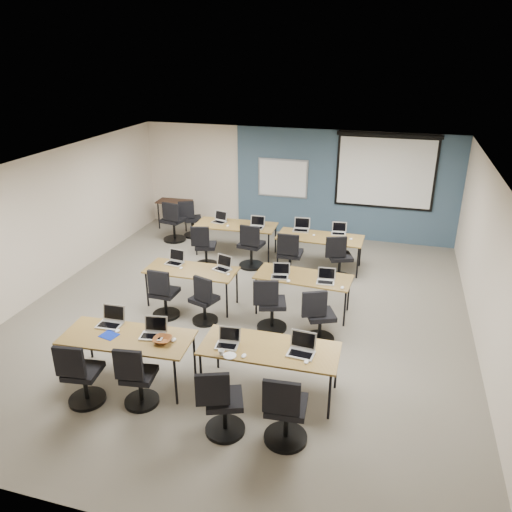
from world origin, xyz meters
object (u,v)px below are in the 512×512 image
(task_chair_1, at_px, (137,381))
(training_table_mid_right, at_px, (303,279))
(spare_chair_b, at_px, (173,225))
(task_chair_7, at_px, (318,320))
(utility_table, at_px, (174,204))
(task_chair_2, at_px, (222,407))
(task_chair_5, at_px, (204,304))
(task_chair_8, at_px, (205,249))
(laptop_10, at_px, (301,227))
(training_table_back_left, at_px, (236,226))
(laptop_7, at_px, (326,279))
(laptop_11, at_px, (339,231))
(spare_chair_a, at_px, (191,222))
(laptop_6, at_px, (280,274))
(task_chair_11, at_px, (339,261))
(laptop_3, at_px, (302,348))
(laptop_1, at_px, (154,331))
(training_table_front_left, at_px, (127,339))
(task_chair_3, at_px, (285,415))
(whiteboard, at_px, (283,178))
(laptop_2, at_px, (228,341))
(laptop_9, at_px, (257,225))
(training_table_front_right, at_px, (270,350))
(laptop_4, at_px, (175,260))
(task_chair_0, at_px, (81,379))
(task_chair_10, at_px, (289,259))
(training_table_back_right, at_px, (320,239))
(training_table_mid_left, at_px, (191,272))
(task_chair_9, at_px, (251,250))
(laptop_0, at_px, (111,320))
(task_chair_6, at_px, (270,309))
(laptop_5, at_px, (223,266))
(laptop_8, at_px, (220,219))

(task_chair_1, bearing_deg, training_table_mid_right, 54.78)
(training_table_mid_right, height_order, spare_chair_b, spare_chair_b)
(task_chair_7, relative_size, utility_table, 1.10)
(task_chair_2, distance_m, task_chair_5, 2.78)
(task_chair_8, xyz_separation_m, laptop_10, (1.97, 0.92, 0.40))
(training_table_back_left, bearing_deg, laptop_7, -46.95)
(laptop_11, xyz_separation_m, spare_chair_a, (-3.82, 0.73, -0.39))
(laptop_6, distance_m, task_chair_11, 1.95)
(laptop_7, height_order, laptop_11, laptop_11)
(laptop_3, distance_m, laptop_10, 4.85)
(task_chair_8, bearing_deg, laptop_1, -92.93)
(task_chair_11, bearing_deg, training_table_front_left, -141.14)
(task_chair_3, bearing_deg, laptop_6, 100.03)
(whiteboard, relative_size, laptop_6, 4.20)
(laptop_2, height_order, laptop_9, laptop_9)
(training_table_front_right, height_order, spare_chair_a, spare_chair_a)
(laptop_4, height_order, laptop_7, laptop_4)
(training_table_front_left, distance_m, training_table_front_right, 2.05)
(task_chair_0, bearing_deg, task_chair_3, -6.66)
(laptop_3, bearing_deg, task_chair_10, 109.09)
(task_chair_3, distance_m, laptop_4, 4.33)
(task_chair_11, bearing_deg, laptop_6, -137.09)
(training_table_back_right, height_order, laptop_3, laptop_3)
(training_table_back_left, height_order, laptop_1, laptop_1)
(training_table_front_right, xyz_separation_m, spare_chair_b, (-3.79, 5.09, -0.26))
(training_table_mid_left, xyz_separation_m, training_table_mid_right, (2.05, 0.28, 0.00))
(laptop_7, bearing_deg, task_chair_0, -136.09)
(task_chair_7, bearing_deg, laptop_10, 82.01)
(laptop_1, bearing_deg, task_chair_9, 77.87)
(laptop_0, distance_m, laptop_7, 3.66)
(laptop_9, bearing_deg, laptop_7, -53.24)
(task_chair_8, relative_size, laptop_10, 2.78)
(laptop_1, relative_size, laptop_9, 1.01)
(training_table_mid_right, bearing_deg, task_chair_1, -113.97)
(task_chair_2, relative_size, laptop_10, 2.84)
(laptop_11, distance_m, spare_chair_b, 4.15)
(laptop_6, xyz_separation_m, laptop_10, (-0.11, 2.51, 0.01))
(training_table_mid_left, height_order, utility_table, utility_table)
(task_chair_6, height_order, spare_chair_a, task_chair_6)
(training_table_back_right, relative_size, utility_table, 2.07)
(laptop_1, xyz_separation_m, task_chair_1, (0.04, -0.63, -0.40))
(training_table_mid_right, height_order, laptop_10, laptop_10)
(task_chair_2, xyz_separation_m, laptop_5, (-1.12, 3.26, 0.38))
(task_chair_9, relative_size, spare_chair_a, 1.06)
(task_chair_11, height_order, utility_table, task_chair_11)
(training_table_front_left, relative_size, training_table_front_right, 0.98)
(training_table_back_right, height_order, laptop_4, laptop_4)
(training_table_mid_left, height_order, laptop_8, laptop_8)
(laptop_5, bearing_deg, task_chair_1, -74.67)
(training_table_back_left, distance_m, task_chair_2, 5.94)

